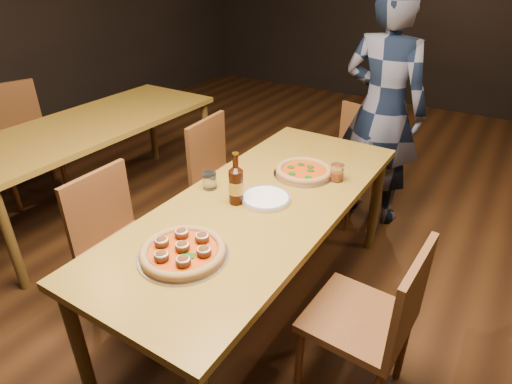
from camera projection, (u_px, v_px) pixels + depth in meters
The scene contains 15 objects.
ground at pixel (260, 308), 2.56m from camera, with size 9.00×9.00×0.00m, color black.
table_main at pixel (261, 212), 2.23m from camera, with size 0.80×2.00×0.75m.
table_left at pixel (91, 131), 3.24m from camera, with size 0.80×2.00×0.75m.
chair_main_nw at pixel (130, 249), 2.32m from camera, with size 0.42×0.42×0.90m, color #5C2918, non-canonical shape.
chair_main_sw at pixel (232, 181), 2.99m from camera, with size 0.43×0.43×0.92m, color #5C2918, non-canonical shape.
chair_main_e at pixel (358, 317), 1.88m from camera, with size 0.42×0.42×0.91m, color #5C2918, non-canonical shape.
chair_end at pixel (345, 163), 3.29m from camera, with size 0.42×0.42×0.89m, color #5C2918, non-canonical shape.
chair_nbr_left at pixel (24, 143), 3.52m from camera, with size 0.46×0.46×0.98m, color #5C2918, non-canonical shape.
pizza_meatball at pixel (183, 251), 1.77m from camera, with size 0.38×0.38×0.07m.
pizza_margherita at pixel (304, 171), 2.43m from camera, with size 0.34×0.34×0.05m.
plate_stack at pixel (266, 199), 2.18m from camera, with size 0.25×0.25×0.02m, color white.
beer_bottle at pixel (236, 186), 2.12m from camera, with size 0.08×0.08×0.27m.
water_glass at pixel (210, 180), 2.28m from camera, with size 0.07×0.07×0.09m, color white.
amber_glass at pixel (337, 173), 2.36m from camera, with size 0.08×0.08×0.09m, color #A33E12.
diner at pixel (383, 110), 3.09m from camera, with size 0.63×0.42×1.74m, color black.
Camera 1 is at (0.99, -1.62, 1.85)m, focal length 30.00 mm.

